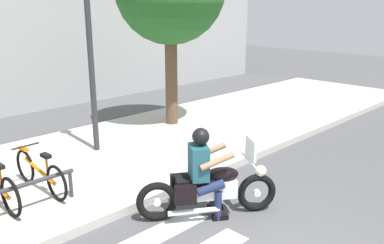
% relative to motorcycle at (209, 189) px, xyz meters
% --- Properties ---
extents(sidewalk, '(24.00, 4.40, 0.15)m').
position_rel_motorcycle_xyz_m(sidewalk, '(-0.55, 3.09, -0.38)').
color(sidewalk, '#B7B2A8').
rests_on(sidewalk, ground).
extents(motorcycle, '(1.91, 1.32, 1.22)m').
position_rel_motorcycle_xyz_m(motorcycle, '(0.00, 0.00, 0.00)').
color(motorcycle, black).
rests_on(motorcycle, ground).
extents(rider, '(0.77, 0.73, 1.43)m').
position_rel_motorcycle_xyz_m(rider, '(-0.06, 0.05, 0.37)').
color(rider, '#1E4C59').
rests_on(rider, ground).
extents(bicycle_3, '(0.48, 1.65, 0.73)m').
position_rel_motorcycle_xyz_m(bicycle_3, '(-1.59, 2.37, 0.03)').
color(bicycle_3, black).
rests_on(bicycle_3, sidewalk).
extents(street_lamp, '(0.28, 0.28, 3.83)m').
position_rel_motorcycle_xyz_m(street_lamp, '(0.19, 3.49, 1.90)').
color(street_lamp, '#2D2D33').
rests_on(street_lamp, ground).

